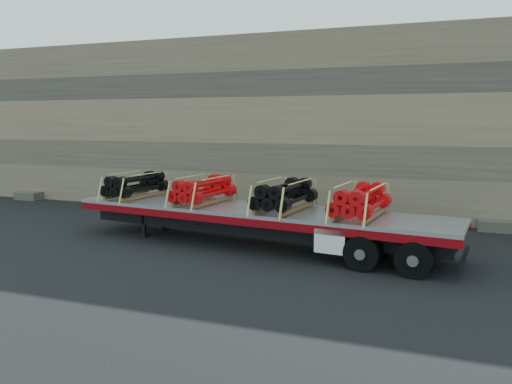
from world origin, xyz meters
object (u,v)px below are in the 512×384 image
bundle_midfront (203,191)px  bundle_midrear (285,196)px  bundle_rear (360,202)px  bundle_front (136,186)px  trailer (255,227)px

bundle_midfront → bundle_midrear: size_ratio=0.96×
bundle_midrear → bundle_rear: (2.16, -0.27, -0.00)m
bundle_front → bundle_midfront: size_ratio=0.98×
bundle_front → bundle_midfront: bundle_midfront is taller
bundle_front → bundle_rear: size_ratio=0.95×
bundle_midrear → bundle_midfront: bearing=-180.0°
bundle_midrear → bundle_front: bearing=180.0°
trailer → bundle_midfront: size_ratio=5.24×
bundle_midfront → bundle_rear: (4.87, -0.60, 0.01)m
bundle_midrear → bundle_rear: size_ratio=1.01×
bundle_front → bundle_midrear: 5.38m
bundle_rear → bundle_midfront: bearing=180.0°
trailer → bundle_midrear: bearing=0.0°
bundle_midfront → bundle_midrear: bearing=0.0°
bundle_rear → trailer: bearing=180.0°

